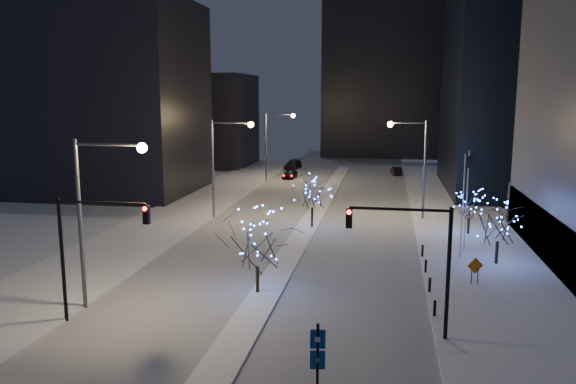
% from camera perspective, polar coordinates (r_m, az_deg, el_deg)
% --- Properties ---
extents(ground, '(160.00, 160.00, 0.00)m').
position_cam_1_polar(ground, '(30.54, -4.82, -14.20)').
color(ground, silver).
rests_on(ground, ground).
extents(road, '(20.00, 130.00, 0.02)m').
position_cam_1_polar(road, '(63.58, 3.30, -1.46)').
color(road, '#ABB1BA').
rests_on(road, ground).
extents(median, '(2.00, 80.00, 0.15)m').
position_cam_1_polar(median, '(58.70, 2.71, -2.33)').
color(median, white).
rests_on(median, ground).
extents(east_sidewalk, '(10.00, 90.00, 0.15)m').
position_cam_1_polar(east_sidewalk, '(49.12, 18.83, -5.27)').
color(east_sidewalk, white).
rests_on(east_sidewalk, ground).
extents(west_sidewalk, '(8.00, 90.00, 0.15)m').
position_cam_1_polar(west_sidewalk, '(53.00, -13.97, -3.95)').
color(west_sidewalk, white).
rests_on(west_sidewalk, ground).
extents(filler_west_near, '(22.00, 18.00, 24.00)m').
position_cam_1_polar(filler_west_near, '(75.68, -17.95, 9.03)').
color(filler_west_near, black).
rests_on(filler_west_near, ground).
extents(filler_west_far, '(18.00, 16.00, 16.00)m').
position_cam_1_polar(filler_west_far, '(102.59, -8.93, 7.23)').
color(filler_west_far, black).
rests_on(filler_west_far, ground).
extents(horizon_block, '(24.00, 14.00, 42.00)m').
position_cam_1_polar(horizon_block, '(119.24, 9.73, 13.80)').
color(horizon_block, black).
rests_on(horizon_block, ground).
extents(street_lamp_w_near, '(4.40, 0.56, 10.00)m').
position_cam_1_polar(street_lamp_w_near, '(33.71, -18.93, -0.83)').
color(street_lamp_w_near, '#595E66').
rests_on(street_lamp_w_near, ground).
extents(street_lamp_w_mid, '(4.40, 0.56, 10.00)m').
position_cam_1_polar(street_lamp_w_mid, '(56.63, -6.65, 3.75)').
color(street_lamp_w_mid, '#595E66').
rests_on(street_lamp_w_mid, ground).
extents(street_lamp_w_far, '(4.40, 0.56, 10.00)m').
position_cam_1_polar(street_lamp_w_far, '(80.80, -1.54, 5.61)').
color(street_lamp_w_far, '#595E66').
rests_on(street_lamp_w_far, ground).
extents(street_lamp_east, '(3.90, 0.56, 10.00)m').
position_cam_1_polar(street_lamp_east, '(57.30, 12.83, 3.59)').
color(street_lamp_east, '#595E66').
rests_on(street_lamp_east, ground).
extents(traffic_signal_west, '(5.26, 0.43, 7.00)m').
position_cam_1_polar(traffic_signal_west, '(32.12, -19.71, -4.55)').
color(traffic_signal_west, black).
rests_on(traffic_signal_west, ground).
extents(traffic_signal_east, '(5.26, 0.43, 7.00)m').
position_cam_1_polar(traffic_signal_east, '(28.99, 13.00, -5.75)').
color(traffic_signal_east, black).
rests_on(traffic_signal_east, ground).
extents(flagpoles, '(1.35, 2.60, 8.00)m').
position_cam_1_polar(flagpoles, '(45.23, 17.63, -0.34)').
color(flagpoles, silver).
rests_on(flagpoles, east_sidewalk).
extents(bollards, '(0.16, 12.16, 0.90)m').
position_cam_1_polar(bollards, '(38.87, 14.00, -8.18)').
color(bollards, black).
rests_on(bollards, east_sidewalk).
extents(car_near, '(2.03, 4.21, 1.39)m').
position_cam_1_polar(car_near, '(84.75, 0.20, 1.86)').
color(car_near, black).
rests_on(car_near, ground).
extents(car_mid, '(1.95, 4.02, 1.27)m').
position_cam_1_polar(car_mid, '(90.28, 10.92, 2.13)').
color(car_mid, black).
rests_on(car_mid, ground).
extents(car_far, '(2.68, 5.43, 1.52)m').
position_cam_1_polar(car_far, '(95.72, 0.52, 2.82)').
color(car_far, black).
rests_on(car_far, ground).
extents(holiday_tree_median_near, '(5.93, 5.93, 5.40)m').
position_cam_1_polar(holiday_tree_median_near, '(35.01, -3.16, -4.92)').
color(holiday_tree_median_near, black).
rests_on(holiday_tree_median_near, median).
extents(holiday_tree_median_far, '(4.85, 4.85, 5.03)m').
position_cam_1_polar(holiday_tree_median_far, '(52.43, 2.48, -0.04)').
color(holiday_tree_median_far, black).
rests_on(holiday_tree_median_far, median).
extents(holiday_tree_plaza_near, '(5.01, 5.01, 4.88)m').
position_cam_1_polar(holiday_tree_plaza_near, '(43.77, 20.62, -2.89)').
color(holiday_tree_plaza_near, black).
rests_on(holiday_tree_plaza_near, east_sidewalk).
extents(holiday_tree_plaza_far, '(3.85, 3.85, 4.03)m').
position_cam_1_polar(holiday_tree_plaza_far, '(52.44, 17.97, -1.26)').
color(holiday_tree_plaza_far, black).
rests_on(holiday_tree_plaza_far, east_sidewalk).
extents(wayfinding_sign, '(0.62, 0.17, 3.45)m').
position_cam_1_polar(wayfinding_sign, '(23.45, 3.03, -16.23)').
color(wayfinding_sign, black).
rests_on(wayfinding_sign, ground).
extents(construction_sign, '(1.06, 0.42, 1.84)m').
position_cam_1_polar(construction_sign, '(38.94, 18.47, -7.36)').
color(construction_sign, black).
rests_on(construction_sign, east_sidewalk).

